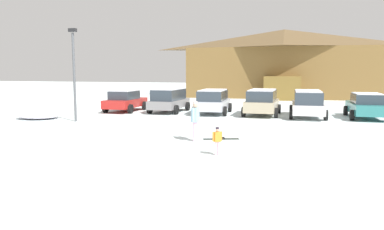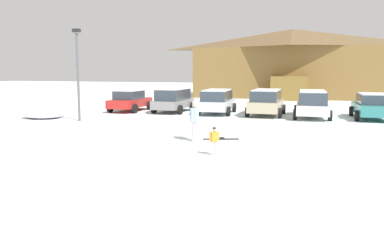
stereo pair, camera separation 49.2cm
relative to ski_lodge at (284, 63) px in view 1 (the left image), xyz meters
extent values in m
plane|color=silver|center=(-2.10, -32.91, -3.81)|extent=(160.00, 160.00, 0.00)
cube|color=brown|center=(0.00, 0.06, -1.10)|extent=(20.77, 8.55, 5.43)
pyramid|color=brown|center=(0.00, 0.06, 2.67)|extent=(21.38, 9.16, 2.10)
cube|color=brown|center=(0.11, -4.89, -2.61)|extent=(3.64, 1.88, 2.40)
cube|color=red|center=(-10.46, -18.76, -3.20)|extent=(1.79, 4.10, 0.58)
cube|color=#2D3842|center=(-10.46, -18.96, -2.62)|extent=(1.57, 2.13, 0.59)
cube|color=white|center=(-10.46, -18.96, -2.29)|extent=(1.46, 2.03, 0.06)
cylinder|color=black|center=(-11.42, -17.49, -3.49)|extent=(0.22, 0.64, 0.64)
cylinder|color=black|center=(-9.51, -17.48, -3.49)|extent=(0.22, 0.64, 0.64)
cylinder|color=black|center=(-11.41, -20.03, -3.49)|extent=(0.22, 0.64, 0.64)
cylinder|color=black|center=(-9.50, -20.02, -3.49)|extent=(0.22, 0.64, 0.64)
cube|color=gray|center=(-7.22, -18.40, -3.21)|extent=(1.86, 4.22, 0.56)
cube|color=#2D3842|center=(-7.22, -18.48, -2.56)|extent=(1.63, 3.21, 0.74)
cube|color=white|center=(-7.22, -18.48, -2.16)|extent=(1.52, 3.05, 0.06)
cylinder|color=black|center=(-8.16, -17.09, -3.49)|extent=(0.23, 0.64, 0.64)
cylinder|color=black|center=(-6.23, -17.12, -3.49)|extent=(0.23, 0.64, 0.64)
cylinder|color=black|center=(-8.20, -19.68, -3.49)|extent=(0.23, 0.64, 0.64)
cylinder|color=black|center=(-6.27, -19.71, -3.49)|extent=(0.23, 0.64, 0.64)
cube|color=silver|center=(-3.99, -18.51, -3.18)|extent=(2.05, 4.32, 0.62)
cube|color=#2D3842|center=(-3.99, -18.59, -2.55)|extent=(1.78, 3.29, 0.65)
cube|color=white|center=(-3.99, -18.59, -2.19)|extent=(1.66, 3.12, 0.06)
cylinder|color=black|center=(-5.05, -17.24, -3.49)|extent=(0.25, 0.65, 0.64)
cylinder|color=black|center=(-3.05, -17.15, -3.49)|extent=(0.25, 0.65, 0.64)
cylinder|color=black|center=(-4.93, -19.86, -3.49)|extent=(0.25, 0.65, 0.64)
cylinder|color=black|center=(-2.93, -19.77, -3.49)|extent=(0.25, 0.65, 0.64)
cube|color=tan|center=(-0.65, -18.51, -3.16)|extent=(1.99, 4.30, 0.66)
cube|color=#2D3842|center=(-0.65, -18.60, -2.50)|extent=(1.74, 3.27, 0.67)
cube|color=white|center=(-0.65, -18.60, -2.13)|extent=(1.62, 3.11, 0.06)
cylinder|color=black|center=(-1.64, -17.17, -3.49)|extent=(0.23, 0.64, 0.64)
cylinder|color=black|center=(0.40, -17.21, -3.49)|extent=(0.23, 0.64, 0.64)
cylinder|color=black|center=(-1.70, -19.81, -3.49)|extent=(0.23, 0.64, 0.64)
cylinder|color=black|center=(0.34, -19.85, -3.49)|extent=(0.23, 0.64, 0.64)
cube|color=white|center=(2.23, -18.79, -3.20)|extent=(1.94, 4.79, 0.58)
cube|color=#2D3842|center=(2.23, -18.89, -2.54)|extent=(1.70, 3.64, 0.74)
cube|color=white|center=(2.23, -18.89, -2.14)|extent=(1.58, 3.46, 0.06)
cylinder|color=black|center=(1.21, -17.34, -3.49)|extent=(0.23, 0.64, 0.64)
cylinder|color=black|center=(3.20, -17.30, -3.49)|extent=(0.23, 0.64, 0.64)
cylinder|color=black|center=(1.26, -20.28, -3.49)|extent=(0.23, 0.64, 0.64)
cylinder|color=black|center=(3.25, -20.25, -3.49)|extent=(0.23, 0.64, 0.64)
cube|color=#2C7777|center=(5.70, -18.50, -3.18)|extent=(1.90, 4.32, 0.63)
cube|color=#2D3842|center=(5.71, -18.71, -2.58)|extent=(1.64, 2.26, 0.57)
cube|color=white|center=(5.71, -18.71, -2.26)|extent=(1.53, 2.15, 0.06)
cylinder|color=black|center=(4.70, -17.19, -3.49)|extent=(0.23, 0.64, 0.64)
cylinder|color=black|center=(6.65, -17.15, -3.49)|extent=(0.23, 0.64, 0.64)
cylinder|color=black|center=(4.75, -19.85, -3.49)|extent=(0.23, 0.64, 0.64)
cylinder|color=#EAB6CD|center=(-2.48, -28.65, -3.40)|extent=(0.15, 0.15, 0.82)
cylinder|color=#EAB6CD|center=(-2.49, -28.83, -3.40)|extent=(0.15, 0.15, 0.82)
cube|color=#99C4DE|center=(-2.48, -28.74, -2.70)|extent=(0.27, 0.42, 0.58)
cylinder|color=#99C4DE|center=(-2.46, -28.48, -2.69)|extent=(0.11, 0.11, 0.55)
cylinder|color=#99C4DE|center=(-2.50, -28.99, -2.69)|extent=(0.11, 0.11, 0.55)
sphere|color=tan|center=(-2.48, -28.74, -2.31)|extent=(0.21, 0.21, 0.21)
cylinder|color=beige|center=(-2.48, -28.74, -2.19)|extent=(0.20, 0.20, 0.10)
cylinder|color=beige|center=(-1.01, -31.05, -3.57)|extent=(0.09, 0.09, 0.49)
cylinder|color=beige|center=(-1.09, -31.12, -3.57)|extent=(0.09, 0.09, 0.49)
cube|color=orange|center=(-1.05, -31.08, -3.15)|extent=(0.27, 0.26, 0.34)
cylinder|color=orange|center=(-0.93, -30.99, -3.15)|extent=(0.07, 0.07, 0.33)
cylinder|color=orange|center=(-1.17, -31.18, -3.15)|extent=(0.07, 0.07, 0.33)
sphere|color=tan|center=(-1.05, -31.08, -2.92)|extent=(0.12, 0.12, 0.12)
cylinder|color=#2B202D|center=(-1.05, -31.08, -2.85)|extent=(0.12, 0.12, 0.06)
cube|color=#262D28|center=(-1.49, -28.10, -3.80)|extent=(1.49, 0.59, 0.02)
cube|color=black|center=(-1.44, -28.08, -3.76)|extent=(0.22, 0.14, 0.06)
cube|color=#262D28|center=(-1.55, -27.91, -3.80)|extent=(1.49, 0.59, 0.02)
cube|color=black|center=(-1.51, -27.90, -3.76)|extent=(0.22, 0.14, 0.06)
cylinder|color=#515459|center=(-10.81, -24.64, -1.28)|extent=(0.14, 0.14, 5.07)
cube|color=#232326|center=(-10.81, -24.64, 1.41)|extent=(0.44, 0.24, 0.20)
ellipsoid|color=white|center=(-13.73, -24.20, -3.56)|extent=(2.67, 2.14, 0.52)
camera|label=1|loc=(1.56, -43.61, -0.90)|focal=35.00mm
camera|label=2|loc=(2.03, -43.47, -0.90)|focal=35.00mm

